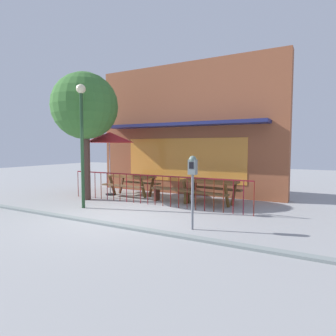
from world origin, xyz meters
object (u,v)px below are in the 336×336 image
object	(u,v)px
patio_bench	(171,192)
street_lamp	(82,127)
picnic_table_left	(132,180)
patio_umbrella	(109,138)
picnic_table_right	(209,185)
street_tree	(85,107)
parking_meter_near	(193,173)

from	to	relation	value
patio_bench	street_lamp	world-z (taller)	street_lamp
picnic_table_left	patio_bench	size ratio (longest dim) A/B	1.32
street_lamp	patio_umbrella	bearing A→B (deg)	110.32
picnic_table_right	street_tree	size ratio (longest dim) A/B	0.45
picnic_table_left	street_lamp	bearing A→B (deg)	-89.58
picnic_table_right	parking_meter_near	distance (m)	3.11
parking_meter_near	street_tree	size ratio (longest dim) A/B	0.38
parking_meter_near	street_tree	world-z (taller)	street_tree
picnic_table_right	patio_bench	distance (m)	1.30
picnic_table_right	parking_meter_near	size ratio (longest dim) A/B	1.18
patio_bench	street_tree	world-z (taller)	street_tree
patio_bench	patio_umbrella	bearing A→B (deg)	177.27
picnic_table_left	patio_umbrella	world-z (taller)	patio_umbrella
street_tree	picnic_table_right	bearing A→B (deg)	18.63
picnic_table_right	patio_umbrella	distance (m)	4.31
picnic_table_left	street_tree	distance (m)	3.14
patio_umbrella	street_tree	distance (m)	1.55
picnic_table_left	parking_meter_near	size ratio (longest dim) A/B	1.12
street_tree	patio_umbrella	bearing A→B (deg)	85.62
patio_umbrella	picnic_table_left	bearing A→B (deg)	20.03
picnic_table_right	street_tree	distance (m)	5.04
patio_umbrella	picnic_table_right	bearing A→B (deg)	3.03
parking_meter_near	patio_umbrella	bearing A→B (deg)	149.53
patio_bench	picnic_table_left	bearing A→B (deg)	167.58
patio_umbrella	street_lamp	world-z (taller)	street_lamp
picnic_table_left	patio_bench	world-z (taller)	picnic_table_left
picnic_table_left	street_lamp	distance (m)	3.14
parking_meter_near	street_tree	distance (m)	5.39
parking_meter_near	picnic_table_left	bearing A→B (deg)	141.72
patio_umbrella	parking_meter_near	bearing A→B (deg)	-30.47
picnic_table_right	street_tree	world-z (taller)	street_tree
picnic_table_left	picnic_table_right	xyz separation A→B (m)	(3.17, -0.09, 0.00)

